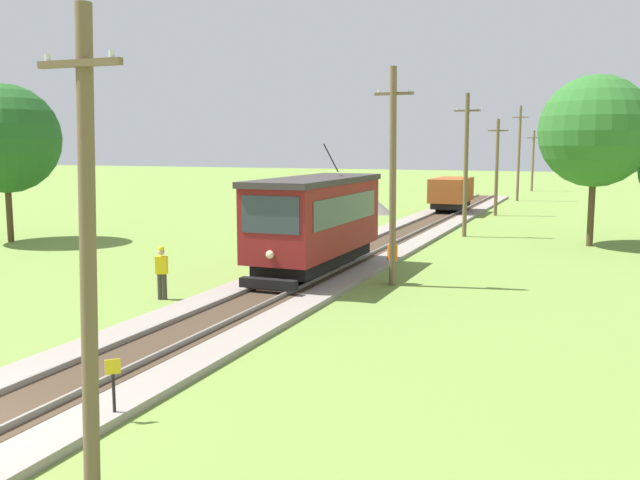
# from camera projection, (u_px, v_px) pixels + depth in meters

# --- Properties ---
(red_tram) EXTENTS (2.60, 8.54, 4.79)m
(red_tram) POSITION_uv_depth(u_px,v_px,m) (316.00, 220.00, 26.61)
(red_tram) COLOR maroon
(red_tram) RESTS_ON rail_right
(freight_car) EXTENTS (2.40, 5.20, 2.31)m
(freight_car) POSITION_uv_depth(u_px,v_px,m) (451.00, 193.00, 50.98)
(freight_car) COLOR #93471E
(freight_car) RESTS_ON rail_right
(utility_pole_foreground) EXTENTS (1.40, 0.52, 7.01)m
(utility_pole_foreground) POSITION_uv_depth(u_px,v_px,m) (88.00, 247.00, 9.98)
(utility_pole_foreground) COLOR brown
(utility_pole_foreground) RESTS_ON ground
(utility_pole_near_tram) EXTENTS (1.40, 0.48, 7.74)m
(utility_pole_near_tram) POSITION_uv_depth(u_px,v_px,m) (393.00, 176.00, 24.60)
(utility_pole_near_tram) COLOR brown
(utility_pole_near_tram) RESTS_ON ground
(utility_pole_mid) EXTENTS (1.40, 0.40, 7.81)m
(utility_pole_mid) POSITION_uv_depth(u_px,v_px,m) (466.00, 164.00, 37.96)
(utility_pole_mid) COLOR brown
(utility_pole_mid) RESTS_ON ground
(utility_pole_far) EXTENTS (1.40, 0.37, 6.86)m
(utility_pole_far) POSITION_uv_depth(u_px,v_px,m) (497.00, 166.00, 49.50)
(utility_pole_far) COLOR brown
(utility_pole_far) RESTS_ON ground
(utility_pole_distant) EXTENTS (1.40, 0.42, 8.50)m
(utility_pole_distant) POSITION_uv_depth(u_px,v_px,m) (519.00, 153.00, 62.60)
(utility_pole_distant) COLOR brown
(utility_pole_distant) RESTS_ON ground
(utility_pole_horizon) EXTENTS (1.40, 0.53, 6.60)m
(utility_pole_horizon) POSITION_uv_depth(u_px,v_px,m) (533.00, 160.00, 76.15)
(utility_pole_horizon) COLOR brown
(utility_pole_horizon) RESTS_ON ground
(trackside_signal_marker) EXTENTS (0.21, 0.21, 1.18)m
(trackside_signal_marker) POSITION_uv_depth(u_px,v_px,m) (114.00, 386.00, 12.74)
(trackside_signal_marker) COLOR black
(trackside_signal_marker) RESTS_ON ground
(gravel_pile) EXTENTS (2.68, 2.68, 1.14)m
(gravel_pile) POSITION_uv_depth(u_px,v_px,m) (375.00, 206.00, 51.18)
(gravel_pile) COLOR gray
(gravel_pile) RESTS_ON ground
(track_worker) EXTENTS (0.44, 0.37, 1.78)m
(track_worker) POSITION_uv_depth(u_px,v_px,m) (162.00, 270.00, 22.80)
(track_worker) COLOR #38332D
(track_worker) RESTS_ON ground
(second_worker) EXTENTS (0.43, 0.45, 1.78)m
(second_worker) POSITION_uv_depth(u_px,v_px,m) (392.00, 257.00, 25.37)
(second_worker) COLOR #38332D
(second_worker) RESTS_ON ground
(tree_left_near) EXTENTS (5.60, 5.60, 8.16)m
(tree_left_near) POSITION_uv_depth(u_px,v_px,m) (5.00, 139.00, 35.79)
(tree_left_near) COLOR #4C3823
(tree_left_near) RESTS_ON ground
(tree_right_near) EXTENTS (5.50, 5.50, 8.46)m
(tree_right_near) POSITION_uv_depth(u_px,v_px,m) (595.00, 131.00, 34.23)
(tree_right_near) COLOR #4C3823
(tree_right_near) RESTS_ON ground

